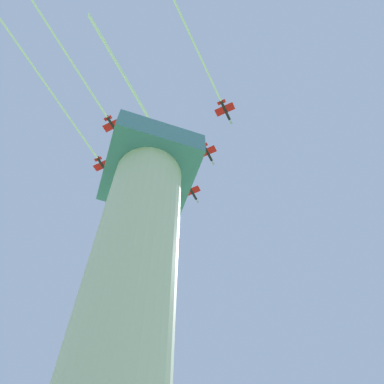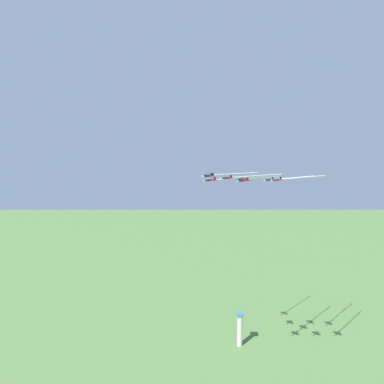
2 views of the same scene
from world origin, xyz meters
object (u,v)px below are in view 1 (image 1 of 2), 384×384
Objects in this scene: jet_starboard_outer at (70,119)px; jet_starboard_inner at (208,153)px; jet_port_trail at (138,101)px; control_tower at (126,310)px; jet_lead at (170,155)px; jet_starboard_trail at (79,74)px; jet_center_rear at (202,59)px; jet_port_inner at (149,180)px; jet_port_outer at (149,117)px.

jet_starboard_inner is at bearing 42.07° from jet_starboard_outer.
jet_starboard_inner reaches higher than jet_port_trail.
control_tower is at bearing -41.04° from jet_port_trail.
jet_starboard_inner reaches higher than jet_lead.
jet_starboard_outer is 1.30× the size of jet_port_trail.
jet_starboard_inner is 0.22× the size of jet_port_trail.
jet_starboard_trail is (-21.02, 39.88, -1.06)m from jet_lead.
jet_starboard_trail is at bearing -160.05° from jet_center_rear.
jet_center_rear is at bearing 2.06° from jet_starboard_outer.
jet_starboard_outer is at bearing -110.27° from jet_port_inner.
jet_port_outer is 28.88m from jet_starboard_trail.
control_tower is 145.97m from jet_starboard_inner.
jet_lead is 45.09m from jet_starboard_trail.
jet_port_inner is 27.44m from jet_port_outer.
jet_port_trail is (-32.06, 12.80, -0.46)m from jet_port_inner.
jet_center_rear is 27.20m from jet_port_trail.
jet_lead is at bearing 90.00° from jet_port_outer.
jet_starboard_outer is (10.01, 28.11, -0.48)m from jet_port_outer.
jet_port_inner is 0.17× the size of jet_port_outer.
jet_starboard_inner reaches higher than jet_starboard_trail.
jet_starboard_outer is at bearing 136.60° from jet_starboard_trail.
jet_port_outer is at bearing 25.18° from jet_starboard_outer.
control_tower is 137.68m from jet_starboard_trail.
jet_starboard_trail is at bearing -90.00° from jet_port_inner.
jet_starboard_outer is 27.44m from jet_port_trail.
jet_port_inner is 53.30m from jet_center_rear.
control_tower is at bearing -77.98° from jet_center_rear.
jet_port_trail is (42.84, 3.13, 129.75)m from control_tower.
control_tower is at bearing -13.06° from jet_starboard_trail.
jet_starboard_inner is (-19.02, -19.17, 1.53)m from jet_port_inner.
jet_port_outer is (48.45, -2.44, 131.14)m from control_tower.
jet_port_inner is (74.91, -9.66, 130.21)m from control_tower.
jet_port_inner is at bearing 119.50° from jet_port_outer.
jet_port_outer is at bearing -2.88° from control_tower.
jet_port_trail is (-13.04, 31.97, -1.98)m from jet_starboard_inner.
jet_port_inner is 0.17× the size of jet_starboard_outer.
jet_starboard_trail is (18.09, 39.11, -1.87)m from jet_center_rear.
jet_starboard_inner is (-5.03, -14.04, 1.31)m from jet_lead.
jet_starboard_outer reaches higher than jet_port_trail.
jet_lead reaches higher than control_tower.
jet_lead is 0.96× the size of jet_center_rear.
jet_starboard_trail is (-15.99, 53.92, -2.37)m from jet_starboard_inner.
jet_port_outer is at bearing 158.28° from jet_center_rear.
jet_starboard_outer is at bearing -154.82° from jet_port_outer.
jet_port_outer is 8.03m from jet_port_trail.
jet_center_rear is at bearing -40.52° from jet_port_inner.
jet_lead is 17.56m from jet_port_outer.
jet_starboard_inner reaches higher than jet_port_outer.
jet_lead reaches higher than jet_starboard_trail.
jet_starboard_trail is (-35.02, 34.75, -0.84)m from jet_port_inner.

